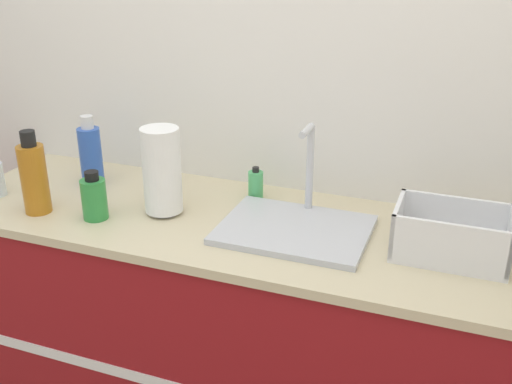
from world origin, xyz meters
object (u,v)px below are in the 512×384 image
dish_rack (451,239)px  paper_towel_roll (162,171)px  sink (295,225)px  bottle_blue (91,154)px  bottle_green (94,198)px  soap_dispenser (255,184)px  bottle_amber (34,177)px

dish_rack → paper_towel_roll: bearing=-178.2°
sink → bottle_blue: (-0.81, 0.11, 0.09)m
sink → bottle_green: (-0.63, -0.13, 0.05)m
dish_rack → soap_dispenser: (-0.66, 0.19, -0.01)m
dish_rack → bottle_green: (-1.08, -0.14, 0.02)m
bottle_amber → bottle_blue: bearing=84.5°
bottle_amber → paper_towel_roll: bearing=19.3°
bottle_blue → bottle_amber: (-0.03, -0.27, 0.01)m
bottle_amber → soap_dispenser: bearing=29.6°
dish_rack → bottle_green: bottle_green is taller
sink → bottle_blue: bearing=172.1°
sink → soap_dispenser: (-0.21, 0.20, 0.03)m
sink → bottle_green: size_ratio=2.81×
dish_rack → soap_dispenser: bearing=163.8°
paper_towel_roll → bottle_amber: paper_towel_roll is taller
sink → bottle_amber: size_ratio=1.62×
paper_towel_roll → sink: bearing=2.7°
sink → bottle_amber: sink is taller
dish_rack → soap_dispenser: 0.69m
bottle_amber → soap_dispenser: (0.63, 0.36, -0.07)m
bottle_green → soap_dispenser: size_ratio=1.41×
paper_towel_roll → bottle_green: size_ratio=1.80×
bottle_green → soap_dispenser: (0.42, 0.33, -0.02)m
bottle_blue → bottle_amber: size_ratio=0.92×
paper_towel_roll → bottle_green: bearing=-148.8°
sink → paper_towel_roll: bearing=-177.3°
paper_towel_roll → bottle_amber: 0.42m
bottle_green → paper_towel_roll: bearing=31.2°
bottle_blue → bottle_green: bearing=-53.9°
bottle_blue → soap_dispenser: size_ratio=2.25×
bottle_green → soap_dispenser: bearing=38.2°
bottle_blue → dish_rack: bearing=-4.8°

